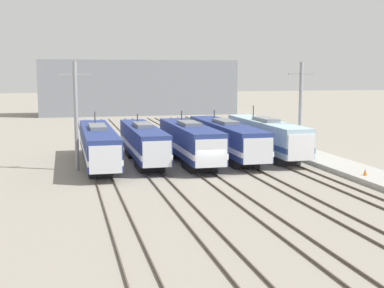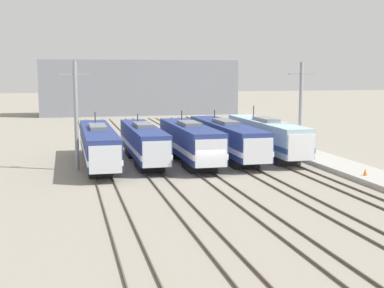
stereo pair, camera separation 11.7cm
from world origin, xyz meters
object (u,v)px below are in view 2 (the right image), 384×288
(locomotive_center_left, at_px, (143,143))
(catenary_tower_right, at_px, (301,110))
(locomotive_center, at_px, (191,142))
(locomotive_center_right, at_px, (227,139))
(catenary_tower_left, at_px, (76,114))
(locomotive_far_right, at_px, (268,137))
(locomotive_far_left, at_px, (98,145))
(traffic_cone, at_px, (365,172))

(locomotive_center_left, xyz_separation_m, catenary_tower_right, (15.78, -2.56, 3.19))
(locomotive_center, xyz_separation_m, locomotive_center_right, (4.53, 2.42, -0.06))
(locomotive_center_left, bearing_deg, catenary_tower_left, -158.79)
(catenary_tower_left, bearing_deg, locomotive_far_right, 9.48)
(locomotive_far_left, xyz_separation_m, locomotive_center_right, (13.58, 1.78, 0.03))
(locomotive_center_right, distance_m, catenary_tower_right, 8.24)
(traffic_cone, bearing_deg, locomotive_center_left, 142.68)
(catenary_tower_right, bearing_deg, locomotive_far_right, 123.15)
(locomotive_center_right, bearing_deg, locomotive_center, -151.90)
(locomotive_center_left, relative_size, locomotive_far_right, 0.95)
(locomotive_center_right, distance_m, locomotive_far_right, 4.53)
(locomotive_far_left, distance_m, locomotive_center_left, 4.60)
(catenary_tower_left, bearing_deg, locomotive_center_left, 21.21)
(locomotive_center_left, relative_size, catenary_tower_left, 1.69)
(locomotive_center_right, xyz_separation_m, traffic_cone, (7.97, -13.96, -1.37))
(locomotive_far_left, distance_m, traffic_cone, 24.79)
(locomotive_far_left, distance_m, locomotive_center_right, 13.69)
(locomotive_far_left, distance_m, catenary_tower_right, 20.63)
(locomotive_center_right, distance_m, catenary_tower_left, 16.36)
(locomotive_center_right, height_order, catenary_tower_left, catenary_tower_left)
(catenary_tower_left, bearing_deg, traffic_cone, -23.80)
(locomotive_center_left, bearing_deg, traffic_cone, -37.32)
(locomotive_far_left, height_order, catenary_tower_right, catenary_tower_right)
(catenary_tower_right, bearing_deg, traffic_cone, -83.17)
(locomotive_center_left, distance_m, locomotive_center_right, 9.10)
(locomotive_center_left, bearing_deg, locomotive_center_right, 6.19)
(locomotive_center, relative_size, catenary_tower_left, 1.64)
(locomotive_center_right, relative_size, catenary_tower_right, 1.98)
(catenary_tower_left, bearing_deg, locomotive_center_right, 12.76)
(locomotive_center, relative_size, traffic_cone, 27.30)
(traffic_cone, bearing_deg, catenary_tower_right, 96.83)
(locomotive_center_left, bearing_deg, locomotive_far_left, -170.03)
(locomotive_center, bearing_deg, locomotive_far_left, 175.97)
(locomotive_far_right, height_order, catenary_tower_left, catenary_tower_left)
(catenary_tower_right, bearing_deg, locomotive_far_left, 175.03)
(locomotive_far_left, bearing_deg, locomotive_center, -4.03)
(locomotive_center, bearing_deg, locomotive_center_left, 162.42)
(locomotive_center_left, distance_m, locomotive_center, 4.75)
(locomotive_far_left, xyz_separation_m, catenary_tower_right, (20.30, -1.77, 3.19))
(locomotive_center_left, bearing_deg, locomotive_center, -17.58)
(locomotive_center_right, relative_size, traffic_cone, 32.94)
(locomotive_center, relative_size, catenary_tower_right, 1.64)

